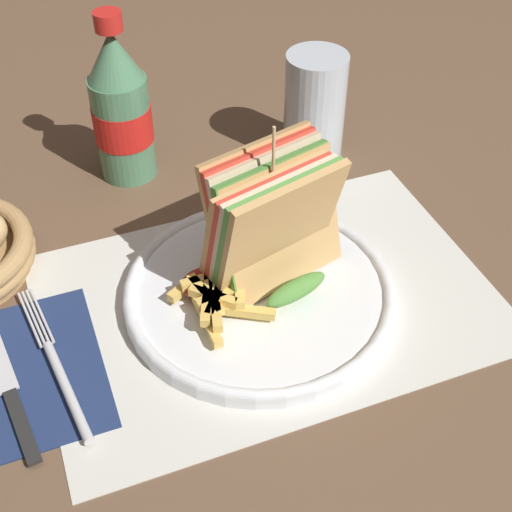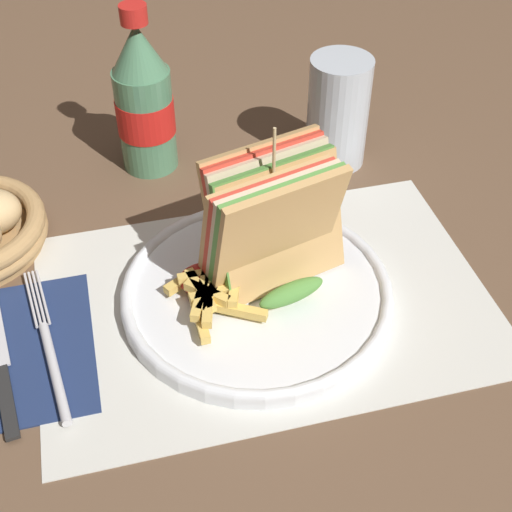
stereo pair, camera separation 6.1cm
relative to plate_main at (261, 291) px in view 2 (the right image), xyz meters
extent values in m
plane|color=brown|center=(0.00, 0.01, -0.01)|extent=(4.00, 4.00, 0.00)
cube|color=silver|center=(0.00, 0.00, -0.01)|extent=(0.44, 0.30, 0.00)
cylinder|color=white|center=(0.00, 0.00, 0.00)|extent=(0.27, 0.27, 0.01)
torus|color=white|center=(0.00, 0.00, 0.00)|extent=(0.27, 0.27, 0.01)
cube|color=tan|center=(0.02, 0.00, 0.08)|extent=(0.13, 0.07, 0.13)
cube|color=#518E3D|center=(0.01, 0.00, 0.07)|extent=(0.13, 0.07, 0.13)
cube|color=beige|center=(0.01, 0.01, 0.07)|extent=(0.13, 0.07, 0.13)
cube|color=red|center=(0.01, 0.02, 0.07)|extent=(0.13, 0.07, 0.13)
cube|color=tan|center=(0.01, 0.03, 0.07)|extent=(0.13, 0.07, 0.13)
ellipsoid|color=#518E3D|center=(0.02, -0.03, 0.02)|extent=(0.07, 0.04, 0.02)
cube|color=tan|center=(0.02, 0.01, 0.07)|extent=(0.13, 0.07, 0.13)
cube|color=#518E3D|center=(0.02, 0.02, 0.07)|extent=(0.13, 0.07, 0.13)
cube|color=beige|center=(0.02, 0.03, 0.07)|extent=(0.13, 0.07, 0.13)
cube|color=red|center=(0.02, 0.03, 0.07)|extent=(0.13, 0.07, 0.13)
cube|color=tan|center=(0.02, 0.04, 0.08)|extent=(0.13, 0.07, 0.13)
ellipsoid|color=#518E3D|center=(0.02, 0.02, 0.02)|extent=(0.07, 0.04, 0.02)
cylinder|color=tan|center=(0.02, 0.02, 0.09)|extent=(0.00, 0.00, 0.17)
cube|color=#E0B756|center=(-0.07, 0.02, 0.01)|extent=(0.05, 0.03, 0.01)
cube|color=#E0B756|center=(-0.03, -0.03, 0.01)|extent=(0.06, 0.04, 0.01)
cube|color=#E0B756|center=(-0.07, -0.03, 0.01)|extent=(0.01, 0.07, 0.01)
cube|color=#E0B756|center=(-0.05, -0.01, 0.02)|extent=(0.05, 0.01, 0.01)
cube|color=#E0B756|center=(-0.06, -0.01, 0.02)|extent=(0.03, 0.07, 0.01)
cube|color=#E0B756|center=(-0.05, -0.01, 0.02)|extent=(0.04, 0.06, 0.01)
cube|color=#E0B756|center=(-0.06, -0.02, 0.02)|extent=(0.03, 0.07, 0.01)
cube|color=#E0B756|center=(-0.05, 0.01, 0.02)|extent=(0.06, 0.01, 0.01)
cube|color=#E0B756|center=(-0.03, 0.00, 0.02)|extent=(0.03, 0.07, 0.01)
cube|color=#E0B756|center=(-0.06, -0.01, 0.02)|extent=(0.02, 0.06, 0.01)
cube|color=#E0B756|center=(-0.06, -0.01, 0.02)|extent=(0.04, 0.04, 0.01)
ellipsoid|color=maroon|center=(-0.05, 0.02, 0.02)|extent=(0.05, 0.04, 0.02)
cube|color=navy|center=(-0.23, -0.01, -0.01)|extent=(0.13, 0.18, 0.00)
cylinder|color=silver|center=(-0.20, -0.05, 0.00)|extent=(0.02, 0.12, 0.01)
cylinder|color=silver|center=(-0.22, 0.05, 0.00)|extent=(0.01, 0.08, 0.00)
cylinder|color=silver|center=(-0.22, 0.05, 0.00)|extent=(0.01, 0.08, 0.00)
cylinder|color=silver|center=(-0.21, 0.05, 0.00)|extent=(0.01, 0.08, 0.00)
cylinder|color=silver|center=(-0.21, 0.05, 0.00)|extent=(0.01, 0.08, 0.00)
cube|color=black|center=(-0.25, -0.07, 0.00)|extent=(0.02, 0.08, 0.00)
cylinder|color=#4C7F5B|center=(-0.07, 0.26, 0.05)|extent=(0.07, 0.07, 0.13)
cylinder|color=red|center=(-0.07, 0.26, 0.06)|extent=(0.07, 0.07, 0.04)
cone|color=#4C7F5B|center=(-0.07, 0.26, 0.14)|extent=(0.06, 0.06, 0.06)
cylinder|color=red|center=(-0.07, 0.26, 0.18)|extent=(0.03, 0.03, 0.02)
cylinder|color=silver|center=(0.15, 0.21, 0.06)|extent=(0.07, 0.07, 0.14)
cylinder|color=black|center=(0.15, 0.21, 0.03)|extent=(0.06, 0.06, 0.08)
camera|label=1|loc=(-0.18, -0.46, 0.51)|focal=50.00mm
camera|label=2|loc=(-0.13, -0.48, 0.51)|focal=50.00mm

